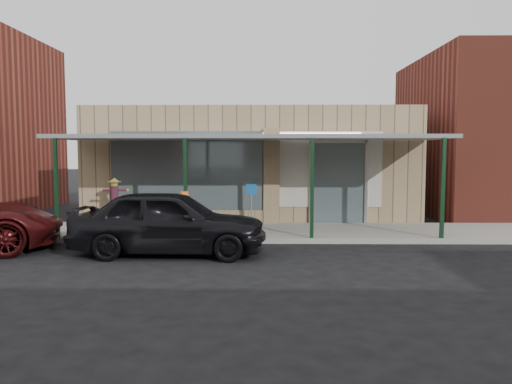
{
  "coord_description": "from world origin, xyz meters",
  "views": [
    {
      "loc": [
        0.4,
        -11.98,
        2.63
      ],
      "look_at": [
        0.2,
        2.6,
        1.43
      ],
      "focal_mm": 35.0,
      "sensor_mm": 36.0,
      "label": 1
    }
  ],
  "objects_px": {
    "barrel_scarecrow": "(115,210)",
    "handicap_sign": "(251,202)",
    "parked_sedan": "(170,222)",
    "barrel_pumpkin": "(118,222)"
  },
  "relations": [
    {
      "from": "parked_sedan",
      "to": "handicap_sign",
      "type": "bearing_deg",
      "value": -39.15
    },
    {
      "from": "barrel_scarecrow",
      "to": "handicap_sign",
      "type": "bearing_deg",
      "value": -15.54
    },
    {
      "from": "barrel_scarecrow",
      "to": "barrel_pumpkin",
      "type": "height_order",
      "value": "barrel_scarecrow"
    },
    {
      "from": "handicap_sign",
      "to": "barrel_pumpkin",
      "type": "bearing_deg",
      "value": -176.75
    },
    {
      "from": "handicap_sign",
      "to": "barrel_scarecrow",
      "type": "bearing_deg",
      "value": 173.51
    },
    {
      "from": "barrel_pumpkin",
      "to": "parked_sedan",
      "type": "bearing_deg",
      "value": -53.58
    },
    {
      "from": "barrel_scarecrow",
      "to": "barrel_pumpkin",
      "type": "bearing_deg",
      "value": -65.56
    },
    {
      "from": "barrel_pumpkin",
      "to": "parked_sedan",
      "type": "relative_size",
      "value": 0.15
    },
    {
      "from": "barrel_scarecrow",
      "to": "parked_sedan",
      "type": "height_order",
      "value": "barrel_scarecrow"
    },
    {
      "from": "barrel_scarecrow",
      "to": "handicap_sign",
      "type": "height_order",
      "value": "barrel_scarecrow"
    }
  ]
}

